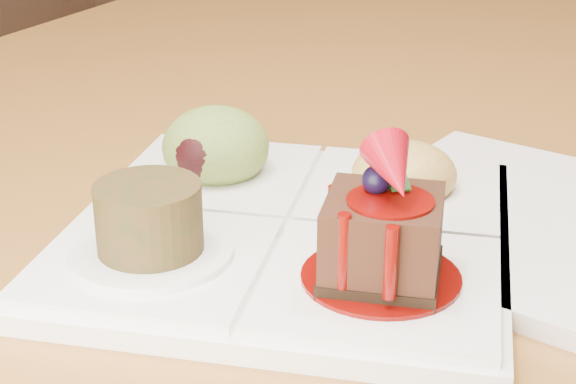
% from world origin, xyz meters
% --- Properties ---
extents(dining_table, '(1.00, 1.80, 0.75)m').
position_xyz_m(dining_table, '(0.00, 0.00, 0.68)').
color(dining_table, olive).
rests_on(dining_table, ground).
extents(sampler_plate, '(0.31, 0.31, 0.10)m').
position_xyz_m(sampler_plate, '(0.03, -0.21, 0.77)').
color(sampler_plate, white).
rests_on(sampler_plate, dining_table).
extents(second_plate, '(0.27, 0.27, 0.01)m').
position_xyz_m(second_plate, '(0.17, -0.13, 0.76)').
color(second_plate, white).
rests_on(second_plate, dining_table).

